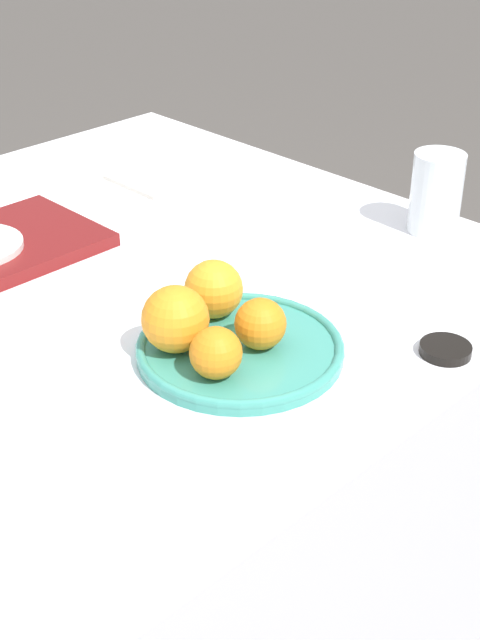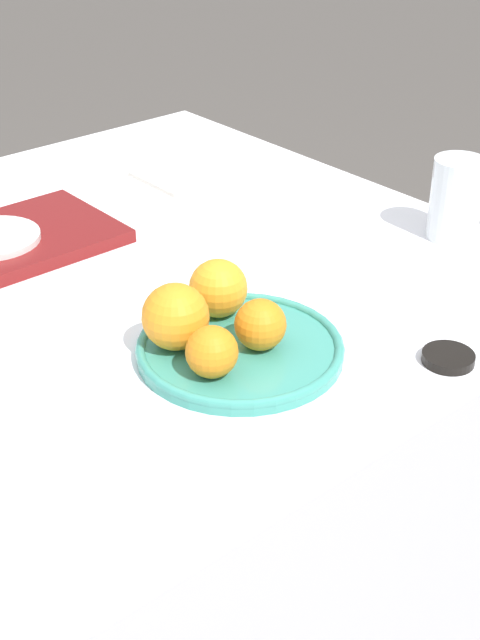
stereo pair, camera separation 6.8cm
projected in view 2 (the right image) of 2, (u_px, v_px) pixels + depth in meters
table at (86, 497)px, 1.43m from camera, size 1.25×1.06×0.76m
fruit_platter at (240, 348)px, 1.08m from camera, size 0.25×0.25×0.02m
orange_0 at (176, 317)px, 1.06m from camera, size 0.08×0.08×0.08m
orange_1 at (218, 288)px, 1.13m from camera, size 0.08×0.08×0.08m
orange_2 at (260, 325)px, 1.06m from camera, size 0.06×0.06×0.06m
orange_3 at (212, 352)px, 1.01m from camera, size 0.06×0.06×0.06m
water_glass at (456, 199)px, 1.35m from camera, size 0.08×0.08×0.13m
napkin at (183, 175)px, 1.59m from camera, size 0.14×0.14×0.01m
soy_dish at (448, 358)px, 1.07m from camera, size 0.06×0.06×0.01m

